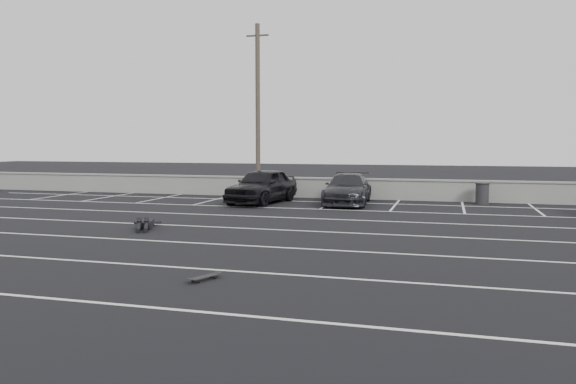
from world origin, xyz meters
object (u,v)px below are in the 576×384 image
(car_left, at_px, (262,186))
(car_right, at_px, (348,189))
(utility_pole, at_px, (258,111))
(person, at_px, (146,220))
(skateboard, at_px, (204,277))
(trash_bin, at_px, (482,193))

(car_left, bearing_deg, car_right, 17.97)
(utility_pole, xyz_separation_m, person, (-0.29, -10.90, -4.28))
(utility_pole, height_order, person, utility_pole)
(skateboard, bearing_deg, car_right, 112.42)
(utility_pole, bearing_deg, person, -91.50)
(trash_bin, xyz_separation_m, skateboard, (-6.43, -17.05, -0.44))
(person, bearing_deg, car_right, 36.75)
(car_left, distance_m, car_right, 4.07)
(car_left, height_order, person, car_left)
(car_right, height_order, trash_bin, car_right)
(car_left, height_order, trash_bin, car_left)
(trash_bin, relative_size, person, 0.39)
(car_right, bearing_deg, car_left, -173.71)
(car_right, xyz_separation_m, utility_pole, (-5.03, 1.72, 3.81))
(car_right, xyz_separation_m, skateboard, (-0.35, -15.44, -0.64))
(utility_pole, bearing_deg, skateboard, -74.74)
(car_right, xyz_separation_m, person, (-5.32, -9.19, -0.47))
(car_left, relative_size, car_right, 0.99)
(car_left, height_order, car_right, car_left)
(car_right, bearing_deg, trash_bin, 11.22)
(car_right, bearing_deg, skateboard, -94.89)
(person, bearing_deg, trash_bin, 20.26)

